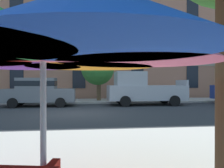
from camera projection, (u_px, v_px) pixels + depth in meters
ground_plane at (76, 114)px, 11.22m from camera, size 120.00×120.00×0.00m
sidewalk_far at (78, 101)px, 17.96m from camera, size 56.00×3.60×0.12m
apartment_building at (80, 39)px, 26.05m from camera, size 46.46×12.08×12.80m
sedan_gray at (39, 91)px, 14.58m from camera, size 4.40×1.98×1.78m
pickup_silver at (143, 90)px, 15.41m from camera, size 5.10×2.12×2.20m
street_tree_middle at (97, 68)px, 17.88m from camera, size 2.53×2.52×3.98m
patio_umbrella at (43, 38)px, 2.27m from camera, size 3.58×3.32×2.23m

